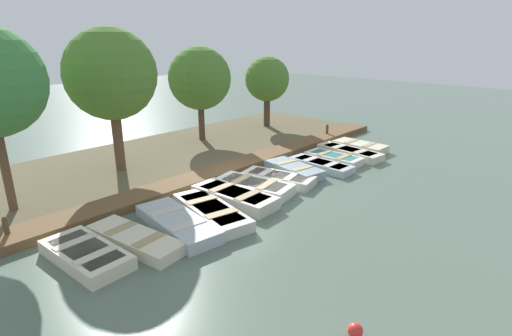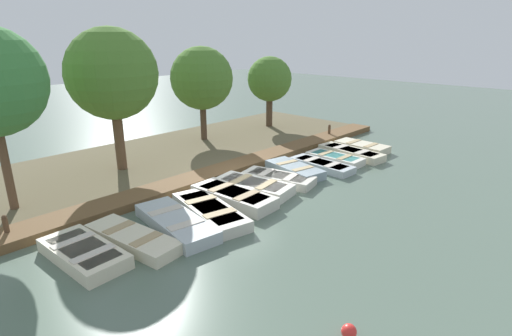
{
  "view_description": "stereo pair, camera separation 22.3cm",
  "coord_description": "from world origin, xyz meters",
  "px_view_note": "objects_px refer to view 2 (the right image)",
  "views": [
    {
      "loc": [
        10.38,
        -10.8,
        5.58
      ],
      "look_at": [
        0.39,
        0.14,
        0.65
      ],
      "focal_mm": 28.0,
      "sensor_mm": 36.0,
      "label": 1
    },
    {
      "loc": [
        10.55,
        -10.65,
        5.58
      ],
      "look_at": [
        0.39,
        0.14,
        0.65
      ],
      "focal_mm": 28.0,
      "sensor_mm": 36.0,
      "label": 2
    }
  ],
  "objects_px": {
    "rowboat_9": "(335,158)",
    "rowboat_11": "(362,147)",
    "rowboat_1": "(133,238)",
    "park_tree_right": "(270,80)",
    "rowboat_0": "(84,253)",
    "mooring_post_near": "(6,228)",
    "rowboat_10": "(351,153)",
    "rowboat_6": "(278,178)",
    "mooring_post_far": "(329,132)",
    "rowboat_5": "(253,186)",
    "rowboat_7": "(295,169)",
    "park_tree_left": "(112,75)",
    "park_tree_center": "(202,79)",
    "rowboat_3": "(210,211)",
    "rowboat_4": "(234,196)",
    "rowboat_2": "(176,222)",
    "buoy": "(349,331)",
    "rowboat_8": "(322,165)"
  },
  "relations": [
    {
      "from": "rowboat_5",
      "to": "rowboat_6",
      "type": "distance_m",
      "value": 1.41
    },
    {
      "from": "rowboat_6",
      "to": "rowboat_11",
      "type": "height_order",
      "value": "rowboat_11"
    },
    {
      "from": "rowboat_5",
      "to": "rowboat_6",
      "type": "height_order",
      "value": "rowboat_5"
    },
    {
      "from": "rowboat_5",
      "to": "park_tree_left",
      "type": "bearing_deg",
      "value": -169.7
    },
    {
      "from": "rowboat_11",
      "to": "park_tree_left",
      "type": "height_order",
      "value": "park_tree_left"
    },
    {
      "from": "rowboat_0",
      "to": "mooring_post_near",
      "type": "relative_size",
      "value": 3.41
    },
    {
      "from": "rowboat_1",
      "to": "park_tree_right",
      "type": "height_order",
      "value": "park_tree_right"
    },
    {
      "from": "rowboat_9",
      "to": "mooring_post_near",
      "type": "xyz_separation_m",
      "value": [
        -2.65,
        -12.82,
        0.24
      ]
    },
    {
      "from": "rowboat_8",
      "to": "rowboat_3",
      "type": "bearing_deg",
      "value": -85.82
    },
    {
      "from": "rowboat_6",
      "to": "mooring_post_far",
      "type": "bearing_deg",
      "value": 95.44
    },
    {
      "from": "rowboat_5",
      "to": "rowboat_0",
      "type": "bearing_deg",
      "value": -99.77
    },
    {
      "from": "rowboat_3",
      "to": "rowboat_8",
      "type": "distance_m",
      "value": 6.58
    },
    {
      "from": "rowboat_8",
      "to": "rowboat_7",
      "type": "bearing_deg",
      "value": -105.12
    },
    {
      "from": "rowboat_9",
      "to": "mooring_post_far",
      "type": "height_order",
      "value": "mooring_post_far"
    },
    {
      "from": "mooring_post_near",
      "to": "park_tree_left",
      "type": "height_order",
      "value": "park_tree_left"
    },
    {
      "from": "rowboat_9",
      "to": "rowboat_0",
      "type": "bearing_deg",
      "value": -90.65
    },
    {
      "from": "rowboat_4",
      "to": "rowboat_6",
      "type": "distance_m",
      "value": 2.61
    },
    {
      "from": "mooring_post_near",
      "to": "park_tree_left",
      "type": "xyz_separation_m",
      "value": [
        -3.26,
        5.36,
        3.69
      ]
    },
    {
      "from": "rowboat_0",
      "to": "rowboat_4",
      "type": "height_order",
      "value": "rowboat_4"
    },
    {
      "from": "rowboat_2",
      "to": "rowboat_9",
      "type": "xyz_separation_m",
      "value": [
        -0.18,
        9.08,
        -0.03
      ]
    },
    {
      "from": "mooring_post_far",
      "to": "rowboat_4",
      "type": "bearing_deg",
      "value": -75.22
    },
    {
      "from": "rowboat_8",
      "to": "rowboat_10",
      "type": "relative_size",
      "value": 0.88
    },
    {
      "from": "rowboat_1",
      "to": "rowboat_6",
      "type": "relative_size",
      "value": 1.05
    },
    {
      "from": "rowboat_9",
      "to": "rowboat_11",
      "type": "distance_m",
      "value": 2.6
    },
    {
      "from": "rowboat_3",
      "to": "rowboat_6",
      "type": "xyz_separation_m",
      "value": [
        -0.45,
        3.95,
        -0.02
      ]
    },
    {
      "from": "park_tree_left",
      "to": "park_tree_center",
      "type": "distance_m",
      "value": 5.91
    },
    {
      "from": "rowboat_2",
      "to": "rowboat_10",
      "type": "relative_size",
      "value": 1.03
    },
    {
      "from": "rowboat_10",
      "to": "park_tree_left",
      "type": "distance_m",
      "value": 11.31
    },
    {
      "from": "rowboat_7",
      "to": "mooring_post_near",
      "type": "xyz_separation_m",
      "value": [
        -2.32,
        -10.22,
        0.22
      ]
    },
    {
      "from": "park_tree_left",
      "to": "park_tree_center",
      "type": "xyz_separation_m",
      "value": [
        -1.4,
        5.71,
        -0.67
      ]
    },
    {
      "from": "park_tree_center",
      "to": "rowboat_10",
      "type": "bearing_deg",
      "value": 22.62
    },
    {
      "from": "rowboat_4",
      "to": "rowboat_5",
      "type": "distance_m",
      "value": 1.21
    },
    {
      "from": "rowboat_3",
      "to": "park_tree_right",
      "type": "xyz_separation_m",
      "value": [
        -7.21,
        11.05,
        2.84
      ]
    },
    {
      "from": "rowboat_3",
      "to": "rowboat_5",
      "type": "bearing_deg",
      "value": 113.34
    },
    {
      "from": "buoy",
      "to": "rowboat_11",
      "type": "bearing_deg",
      "value": 118.1
    },
    {
      "from": "rowboat_6",
      "to": "park_tree_left",
      "type": "height_order",
      "value": "park_tree_left"
    },
    {
      "from": "rowboat_2",
      "to": "rowboat_3",
      "type": "distance_m",
      "value": 1.26
    },
    {
      "from": "rowboat_5",
      "to": "rowboat_11",
      "type": "bearing_deg",
      "value": 78.37
    },
    {
      "from": "rowboat_3",
      "to": "rowboat_4",
      "type": "bearing_deg",
      "value": 115.0
    },
    {
      "from": "mooring_post_near",
      "to": "rowboat_7",
      "type": "bearing_deg",
      "value": 77.19
    },
    {
      "from": "rowboat_2",
      "to": "rowboat_6",
      "type": "xyz_separation_m",
      "value": [
        -0.34,
        5.2,
        -0.03
      ]
    },
    {
      "from": "rowboat_3",
      "to": "rowboat_7",
      "type": "height_order",
      "value": "rowboat_7"
    },
    {
      "from": "rowboat_11",
      "to": "park_tree_right",
      "type": "relative_size",
      "value": 0.6
    },
    {
      "from": "rowboat_0",
      "to": "park_tree_right",
      "type": "distance_m",
      "value": 16.73
    },
    {
      "from": "rowboat_0",
      "to": "rowboat_11",
      "type": "xyz_separation_m",
      "value": [
        0.05,
        14.39,
        0.0
      ]
    },
    {
      "from": "rowboat_8",
      "to": "buoy",
      "type": "xyz_separation_m",
      "value": [
        6.32,
        -8.31,
        -0.01
      ]
    },
    {
      "from": "mooring_post_far",
      "to": "park_tree_left",
      "type": "relative_size",
      "value": 0.14
    },
    {
      "from": "mooring_post_near",
      "to": "rowboat_10",
      "type": "bearing_deg",
      "value": 79.13
    },
    {
      "from": "mooring_post_far",
      "to": "buoy",
      "type": "xyz_separation_m",
      "value": [
        9.08,
        -13.08,
        -0.26
      ]
    },
    {
      "from": "rowboat_5",
      "to": "park_tree_right",
      "type": "xyz_separation_m",
      "value": [
        -6.72,
        8.51,
        2.82
      ]
    }
  ]
}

